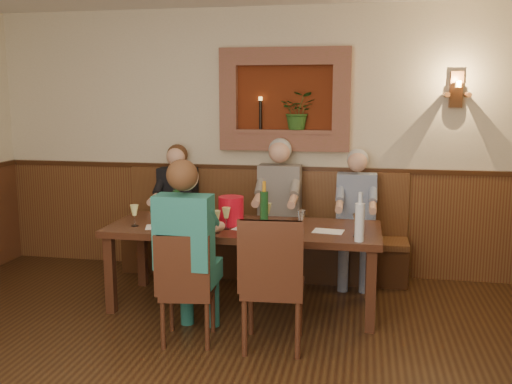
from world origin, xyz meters
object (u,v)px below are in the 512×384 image
(dining_table, at_px, (244,234))
(bench, at_px, (262,245))
(person_chair_front, at_px, (188,266))
(wine_bottle_green_b, at_px, (177,203))
(chair_near_left, at_px, (188,310))
(person_bench_right, at_px, (355,229))
(spittoon_bucket, at_px, (231,211))
(water_bottle, at_px, (360,221))
(wine_bottle_green_a, at_px, (264,208))
(chair_near_right, at_px, (273,310))
(person_bench_mid, at_px, (278,222))
(person_bench_left, at_px, (176,221))

(dining_table, bearing_deg, bench, 90.00)
(person_chair_front, relative_size, wine_bottle_green_b, 3.98)
(chair_near_left, xyz_separation_m, person_bench_right, (1.24, 1.65, 0.30))
(spittoon_bucket, xyz_separation_m, water_bottle, (1.13, -0.38, 0.03))
(spittoon_bucket, xyz_separation_m, wine_bottle_green_a, (0.30, -0.01, 0.04))
(chair_near_right, height_order, person_bench_mid, person_bench_mid)
(wine_bottle_green_a, bearing_deg, bench, 100.93)
(person_chair_front, bearing_deg, wine_bottle_green_b, 113.21)
(chair_near_left, distance_m, person_chair_front, 0.34)
(dining_table, bearing_deg, person_bench_left, 137.71)
(spittoon_bucket, relative_size, water_bottle, 0.65)
(person_bench_right, bearing_deg, wine_bottle_green_a, -133.57)
(person_bench_left, height_order, person_bench_right, person_bench_left)
(person_bench_mid, bearing_deg, chair_near_right, -82.70)
(chair_near_right, bearing_deg, chair_near_left, 177.23)
(chair_near_left, bearing_deg, person_bench_mid, 66.69)
(person_bench_mid, distance_m, wine_bottle_green_a, 0.88)
(chair_near_left, bearing_deg, person_chair_front, 86.02)
(chair_near_right, xyz_separation_m, person_chair_front, (-0.67, 0.02, 0.30))
(person_bench_right, distance_m, water_bottle, 1.25)
(water_bottle, bearing_deg, wine_bottle_green_b, 162.73)
(bench, bearing_deg, chair_near_right, -77.29)
(person_bench_left, xyz_separation_m, person_bench_right, (1.89, 0.00, -0.01))
(person_bench_right, bearing_deg, person_chair_front, -127.62)
(dining_table, height_order, water_bottle, water_bottle)
(wine_bottle_green_a, bearing_deg, person_chair_front, -120.09)
(person_bench_mid, xyz_separation_m, person_bench_right, (0.79, 0.00, -0.04))
(chair_near_right, xyz_separation_m, person_bench_mid, (-0.21, 1.63, 0.31))
(person_bench_mid, xyz_separation_m, wine_bottle_green_a, (-0.00, -0.83, 0.31))
(bench, height_order, spittoon_bucket, bench)
(bench, height_order, water_bottle, water_bottle)
(spittoon_bucket, bearing_deg, wine_bottle_green_b, 164.89)
(person_bench_mid, height_order, person_bench_right, person_bench_mid)
(chair_near_right, bearing_deg, spittoon_bucket, 117.91)
(chair_near_right, relative_size, person_bench_right, 0.75)
(person_bench_right, height_order, spittoon_bucket, person_bench_right)
(bench, distance_m, water_bottle, 1.75)
(person_bench_mid, bearing_deg, person_bench_right, 0.22)
(person_bench_left, distance_m, person_bench_mid, 1.11)
(person_chair_front, relative_size, wine_bottle_green_a, 3.56)
(spittoon_bucket, distance_m, wine_bottle_green_a, 0.30)
(person_chair_front, height_order, wine_bottle_green_b, person_chair_front)
(water_bottle, bearing_deg, wine_bottle_green_a, 156.28)
(person_bench_mid, bearing_deg, wine_bottle_green_a, -90.19)
(wine_bottle_green_a, bearing_deg, wine_bottle_green_b, 169.44)
(chair_near_left, height_order, person_bench_mid, person_bench_mid)
(person_bench_mid, relative_size, spittoon_bucket, 5.71)
(person_bench_left, xyz_separation_m, person_chair_front, (0.65, -1.62, 0.03))
(person_bench_left, height_order, wine_bottle_green_b, person_bench_left)
(chair_near_right, bearing_deg, bench, 98.43)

